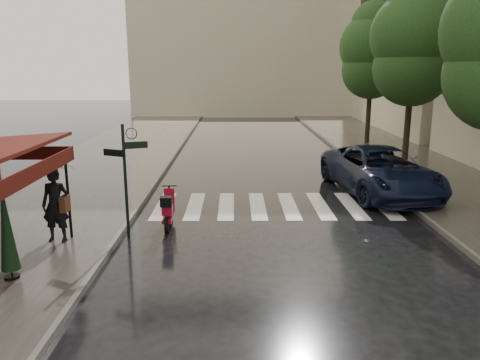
{
  "coord_description": "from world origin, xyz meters",
  "views": [
    {
      "loc": [
        1.68,
        -9.02,
        4.48
      ],
      "look_at": [
        1.83,
        3.88,
        1.4
      ],
      "focal_mm": 35.0,
      "sensor_mm": 36.0,
      "label": 1
    }
  ],
  "objects_px": {
    "parked_car": "(380,171)",
    "parasol_back": "(6,228)",
    "scooter": "(168,210)",
    "pedestrian_with_umbrella": "(53,176)"
  },
  "relations": [
    {
      "from": "scooter",
      "to": "pedestrian_with_umbrella",
      "type": "bearing_deg",
      "value": -154.96
    },
    {
      "from": "pedestrian_with_umbrella",
      "to": "parked_car",
      "type": "xyz_separation_m",
      "value": [
        9.9,
        5.08,
        -0.99
      ]
    },
    {
      "from": "pedestrian_with_umbrella",
      "to": "parasol_back",
      "type": "bearing_deg",
      "value": -92.06
    },
    {
      "from": "pedestrian_with_umbrella",
      "to": "scooter",
      "type": "distance_m",
      "value": 3.29
    },
    {
      "from": "parasol_back",
      "to": "pedestrian_with_umbrella",
      "type": "bearing_deg",
      "value": 85.32
    },
    {
      "from": "scooter",
      "to": "parked_car",
      "type": "bearing_deg",
      "value": 24.13
    },
    {
      "from": "pedestrian_with_umbrella",
      "to": "scooter",
      "type": "height_order",
      "value": "pedestrian_with_umbrella"
    },
    {
      "from": "pedestrian_with_umbrella",
      "to": "parasol_back",
      "type": "distance_m",
      "value": 2.31
    },
    {
      "from": "scooter",
      "to": "parked_car",
      "type": "height_order",
      "value": "parked_car"
    },
    {
      "from": "parked_car",
      "to": "parasol_back",
      "type": "height_order",
      "value": "parasol_back"
    }
  ]
}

